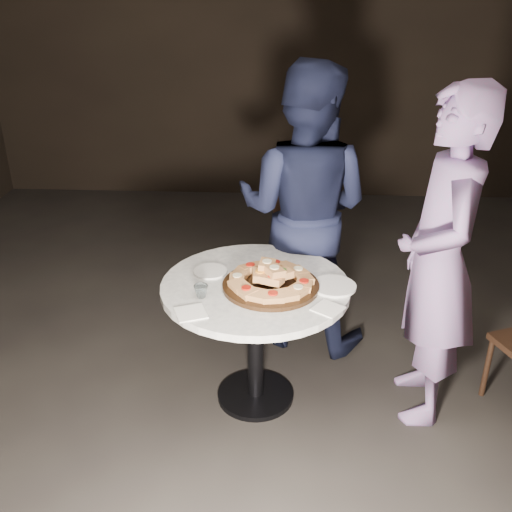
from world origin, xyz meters
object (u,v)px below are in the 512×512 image
Objects in this scene: focaccia_pile at (271,278)px; chair_far at (300,237)px; water_glass at (201,291)px; diner_navy at (303,211)px; diner_teal at (439,262)px; table at (255,306)px; serving_board at (271,285)px.

chair_far is (0.17, 1.19, -0.30)m from focaccia_pile.
water_glass is 0.96m from diner_navy.
chair_far is 0.48× the size of diner_navy.
focaccia_pile is 0.25× the size of diner_teal.
water_glass is 0.04× the size of diner_teal.
diner_navy reaches higher than chair_far.
table is at bearing 154.16° from focaccia_pile.
diner_teal is (0.65, -0.66, -0.00)m from diner_navy.
focaccia_pile reaches higher than chair_far.
water_glass is (-0.25, -0.15, 0.17)m from table.
serving_board is 6.99× the size of water_glass.
diner_teal is at bearing 152.00° from diner_navy.
diner_teal is at bearing 117.32° from chair_far.
focaccia_pile is 6.27× the size of water_glass.
diner_navy is (0.17, 0.69, 0.10)m from focaccia_pile.
diner_navy reaches higher than table.
chair_far is at bearing 81.63° from focaccia_pile.
water_glass is at bearing -148.69° from table.
chair_far reaches higher than serving_board.
diner_navy is at bearing 76.06° from focaccia_pile.
serving_board is 0.83m from diner_teal.
focaccia_pile is at bearing -86.32° from diner_teal.
table is 0.69× the size of diner_navy.
chair_far is at bearing 77.56° from table.
water_glass is at bearing -160.71° from serving_board.
chair_far is at bearing -149.58° from diner_teal.
table is at bearing 154.07° from serving_board.
focaccia_pile is 0.25× the size of diner_navy.
water_glass is 1.42m from chair_far.
table is 2.46× the size of serving_board.
chair_far is 1.37m from diner_teal.
diner_teal is (0.64, -1.15, 0.39)m from chair_far.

